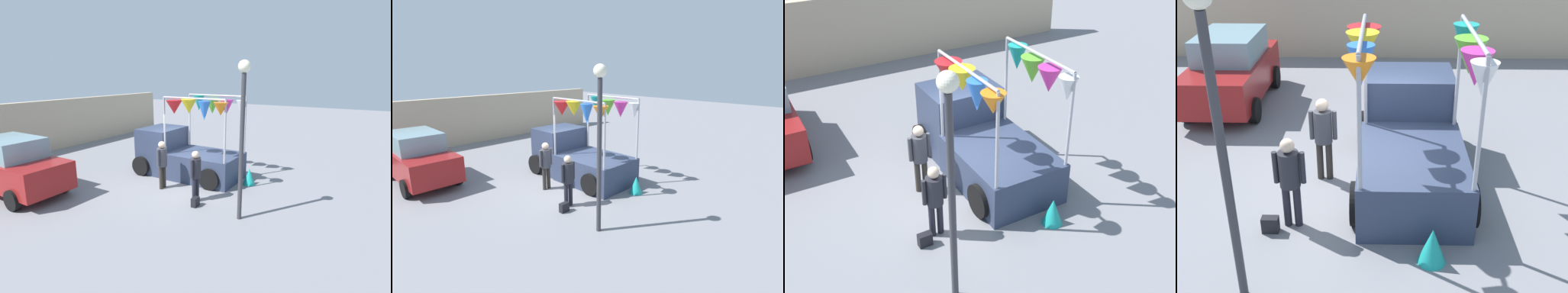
{
  "view_description": "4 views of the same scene",
  "coord_description": "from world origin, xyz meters",
  "views": [
    {
      "loc": [
        -8.92,
        -5.88,
        3.9
      ],
      "look_at": [
        0.38,
        -0.32,
        1.33
      ],
      "focal_mm": 28.0,
      "sensor_mm": 36.0,
      "label": 1
    },
    {
      "loc": [
        -6.96,
        -7.8,
        4.2
      ],
      "look_at": [
        0.36,
        -0.56,
        1.48
      ],
      "focal_mm": 28.0,
      "sensor_mm": 36.0,
      "label": 2
    },
    {
      "loc": [
        -4.28,
        -8.46,
        6.73
      ],
      "look_at": [
        0.18,
        -0.64,
        1.35
      ],
      "focal_mm": 45.0,
      "sensor_mm": 36.0,
      "label": 3
    },
    {
      "loc": [
        0.29,
        -8.08,
        4.99
      ],
      "look_at": [
        0.11,
        -0.53,
        1.13
      ],
      "focal_mm": 45.0,
      "sensor_mm": 36.0,
      "label": 4
    }
  ],
  "objects": [
    {
      "name": "person_customer",
      "position": [
        -1.21,
        -1.28,
        0.98
      ],
      "size": [
        0.53,
        0.34,
        1.63
      ],
      "color": "black",
      "rests_on": "ground"
    },
    {
      "name": "ground_plane",
      "position": [
        0.0,
        0.0,
        0.0
      ],
      "size": [
        60.0,
        60.0,
        0.0
      ],
      "primitive_type": "plane",
      "color": "slate"
    },
    {
      "name": "street_lamp",
      "position": [
        -1.64,
        -2.94,
        2.75
      ],
      "size": [
        0.32,
        0.32,
        4.26
      ],
      "color": "#333338",
      "rests_on": "ground"
    },
    {
      "name": "folded_kite_bundle_teal",
      "position": [
        1.05,
        -2.19,
        0.3
      ],
      "size": [
        0.55,
        0.55,
        0.6
      ],
      "primitive_type": "cone",
      "rotation": [
        0.0,
        0.0,
        1.86
      ],
      "color": "teal",
      "rests_on": "ground"
    },
    {
      "name": "vendor_truck",
      "position": [
        0.82,
        0.5,
        0.94
      ],
      "size": [
        2.51,
        4.08,
        3.14
      ],
      "color": "#2D3851",
      "rests_on": "ground"
    },
    {
      "name": "person_vendor",
      "position": [
        -0.84,
        0.29,
        1.02
      ],
      "size": [
        0.53,
        0.34,
        1.68
      ],
      "color": "#2D2823",
      "rests_on": "ground"
    },
    {
      "name": "brick_boundary_wall",
      "position": [
        0.0,
        8.66,
        1.3
      ],
      "size": [
        18.0,
        0.36,
        2.6
      ],
      "primitive_type": "cube",
      "color": "tan",
      "rests_on": "ground"
    },
    {
      "name": "parked_car",
      "position": [
        -3.71,
        4.24,
        0.94
      ],
      "size": [
        1.88,
        4.0,
        1.88
      ],
      "color": "maroon",
      "rests_on": "ground"
    },
    {
      "name": "handbag",
      "position": [
        -1.56,
        -1.48,
        0.14
      ],
      "size": [
        0.28,
        0.16,
        0.28
      ],
      "primitive_type": "cube",
      "color": "black",
      "rests_on": "ground"
    }
  ]
}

